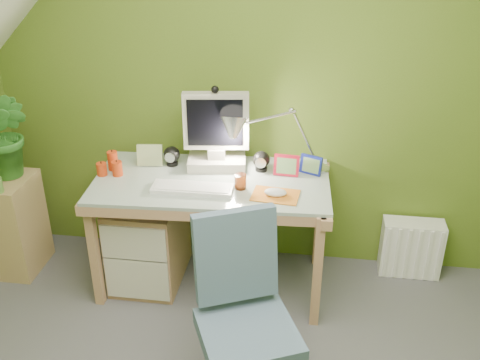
# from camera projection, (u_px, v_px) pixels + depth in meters

# --- Properties ---
(wall_back) EXTENTS (3.20, 0.01, 2.40)m
(wall_back) POSITION_uv_depth(u_px,v_px,m) (254.00, 81.00, 3.29)
(wall_back) COLOR #587423
(wall_back) RESTS_ON floor
(desk) EXTENTS (1.38, 0.74, 0.72)m
(desk) POSITION_uv_depth(u_px,v_px,m) (213.00, 233.00, 3.38)
(desk) COLOR tan
(desk) RESTS_ON floor
(monitor) EXTENTS (0.39, 0.26, 0.49)m
(monitor) POSITION_uv_depth(u_px,v_px,m) (216.00, 128.00, 3.26)
(monitor) COLOR #B5B0A2
(monitor) RESTS_ON desk
(speaker_left) EXTENTS (0.11, 0.11, 0.12)m
(speaker_left) POSITION_uv_depth(u_px,v_px,m) (172.00, 156.00, 3.36)
(speaker_left) COLOR black
(speaker_left) RESTS_ON desk
(speaker_right) EXTENTS (0.11, 0.11, 0.12)m
(speaker_right) POSITION_uv_depth(u_px,v_px,m) (261.00, 161.00, 3.29)
(speaker_right) COLOR black
(speaker_right) RESTS_ON desk
(keyboard) EXTENTS (0.45, 0.15, 0.02)m
(keyboard) POSITION_uv_depth(u_px,v_px,m) (192.00, 188.00, 3.09)
(keyboard) COLOR white
(keyboard) RESTS_ON desk
(mousepad) EXTENTS (0.27, 0.20, 0.01)m
(mousepad) POSITION_uv_depth(u_px,v_px,m) (275.00, 195.00, 3.04)
(mousepad) COLOR #C96F1F
(mousepad) RESTS_ON desk
(mouse) EXTENTS (0.14, 0.11, 0.04)m
(mouse) POSITION_uv_depth(u_px,v_px,m) (276.00, 192.00, 3.03)
(mouse) COLOR silver
(mouse) RESTS_ON mousepad
(amber_tumbler) EXTENTS (0.08, 0.08, 0.08)m
(amber_tumbler) POSITION_uv_depth(u_px,v_px,m) (241.00, 181.00, 3.10)
(amber_tumbler) COLOR #9B4116
(amber_tumbler) RESTS_ON desk
(candle_cluster) EXTENTS (0.17, 0.15, 0.11)m
(candle_cluster) POSITION_uv_depth(u_px,v_px,m) (110.00, 164.00, 3.27)
(candle_cluster) COLOR red
(candle_cluster) RESTS_ON desk
(photo_frame_red) EXTENTS (0.15, 0.03, 0.12)m
(photo_frame_red) POSITION_uv_depth(u_px,v_px,m) (286.00, 165.00, 3.24)
(photo_frame_red) COLOR red
(photo_frame_red) RESTS_ON desk
(photo_frame_blue) EXTENTS (0.13, 0.07, 0.11)m
(photo_frame_blue) POSITION_uv_depth(u_px,v_px,m) (311.00, 165.00, 3.26)
(photo_frame_blue) COLOR navy
(photo_frame_blue) RESTS_ON desk
(photo_frame_green) EXTENTS (0.15, 0.04, 0.13)m
(photo_frame_green) POSITION_uv_depth(u_px,v_px,m) (150.00, 155.00, 3.36)
(photo_frame_green) COLOR #A9B87E
(photo_frame_green) RESTS_ON desk
(desk_lamp) EXTENTS (0.58, 0.36, 0.58)m
(desk_lamp) POSITION_uv_depth(u_px,v_px,m) (294.00, 125.00, 3.18)
(desk_lamp) COLOR silver
(desk_lamp) RESTS_ON desk
(side_ledge) EXTENTS (0.24, 0.36, 0.64)m
(side_ledge) POSITION_uv_depth(u_px,v_px,m) (18.00, 225.00, 3.54)
(side_ledge) COLOR tan
(side_ledge) RESTS_ON floor
(potted_plant) EXTENTS (0.35, 0.30, 0.55)m
(potted_plant) POSITION_uv_depth(u_px,v_px,m) (5.00, 135.00, 3.31)
(potted_plant) COLOR #2D6D24
(potted_plant) RESTS_ON side_ledge
(task_chair) EXTENTS (0.63, 0.63, 0.86)m
(task_chair) POSITION_uv_depth(u_px,v_px,m) (248.00, 335.00, 2.50)
(task_chair) COLOR #455C72
(task_chair) RESTS_ON floor
(radiator) EXTENTS (0.37, 0.15, 0.37)m
(radiator) POSITION_uv_depth(u_px,v_px,m) (411.00, 248.00, 3.54)
(radiator) COLOR white
(radiator) RESTS_ON floor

